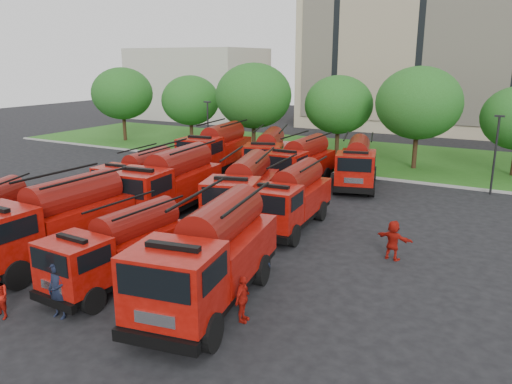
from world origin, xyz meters
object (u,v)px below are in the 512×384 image
fire_truck_5 (168,183)px  fire_truck_11 (357,163)px  fire_truck_4 (140,175)px  firefighter_5 (392,259)px  fire_truck_3 (210,255)px  firefighter_4 (73,220)px  fire_truck_9 (268,155)px  firefighter_0 (60,317)px  fire_truck_1 (53,221)px  firefighter_2 (243,321)px  fire_truck_2 (119,248)px  fire_truck_8 (216,149)px  firefighter_1 (1,318)px  fire_truck_10 (300,163)px  firefighter_3 (255,280)px  fire_truck_6 (244,190)px  fire_truck_7 (291,198)px

fire_truck_5 → fire_truck_11: bearing=52.4°
fire_truck_4 → firefighter_5: (16.40, -2.32, -1.46)m
fire_truck_3 → firefighter_4: (-11.88, 4.23, -1.80)m
fire_truck_9 → firefighter_5: (12.03, -11.30, -1.70)m
fire_truck_11 → firefighter_0: 22.64m
fire_truck_1 → firefighter_0: fire_truck_1 is taller
firefighter_2 → fire_truck_2: bearing=81.8°
firefighter_4 → fire_truck_8: bearing=-71.8°
firefighter_1 → firefighter_4: 10.72m
firefighter_5 → fire_truck_4: bearing=4.2°
fire_truck_9 → fire_truck_10: size_ratio=1.08×
fire_truck_11 → fire_truck_4: bearing=-153.9°
firefighter_5 → firefighter_1: bearing=60.8°
fire_truck_8 → firefighter_3: (12.09, -15.62, -1.82)m
fire_truck_3 → fire_truck_11: size_ratio=1.10×
fire_truck_6 → fire_truck_9: size_ratio=1.00×
fire_truck_3 → fire_truck_10: 17.50m
firefighter_4 → fire_truck_11: bearing=-107.5°
fire_truck_9 → fire_truck_11: bearing=-14.6°
fire_truck_7 → firefighter_2: (2.74, -9.53, -1.60)m
firefighter_2 → firefighter_3: size_ratio=0.87×
fire_truck_10 → fire_truck_7: bearing=-68.6°
firefighter_2 → firefighter_5: (3.00, 7.79, 0.00)m
fire_truck_3 → firefighter_3: (0.51, 2.38, -1.80)m
fire_truck_6 → firefighter_2: (5.37, -9.27, -1.70)m
firefighter_0 → firefighter_5: (8.56, 10.56, 0.00)m
fire_truck_4 → firefighter_0: fire_truck_4 is taller
fire_truck_2 → firefighter_0: size_ratio=3.23×
fire_truck_11 → firefighter_5: 13.12m
firefighter_3 → firefighter_1: bearing=31.3°
fire_truck_4 → fire_truck_6: 8.07m
fire_truck_2 → fire_truck_6: 8.97m
fire_truck_5 → fire_truck_11: size_ratio=1.10×
fire_truck_11 → firefighter_1: (-4.77, -23.41, -1.62)m
fire_truck_6 → firefighter_4: bearing=-167.8°
fire_truck_8 → fire_truck_10: size_ratio=1.13×
fire_truck_11 → firefighter_2: fire_truck_11 is taller
fire_truck_10 → fire_truck_1: bearing=-102.9°
fire_truck_3 → firefighter_2: fire_truck_3 is taller
fire_truck_5 → firefighter_2: size_ratio=5.10×
fire_truck_1 → firefighter_1: fire_truck_1 is taller
fire_truck_10 → firefighter_5: fire_truck_10 is taller
firefighter_1 → fire_truck_1: bearing=122.2°
firefighter_0 → fire_truck_9: bearing=95.2°
fire_truck_1 → fire_truck_9: size_ratio=0.98×
fire_truck_1 → firefighter_5: (12.85, 7.09, -1.74)m
fire_truck_7 → firefighter_0: 12.72m
fire_truck_1 → fire_truck_2: (4.17, -0.40, -0.30)m
firefighter_0 → fire_truck_6: bearing=85.3°
fire_truck_4 → firefighter_1: 15.28m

